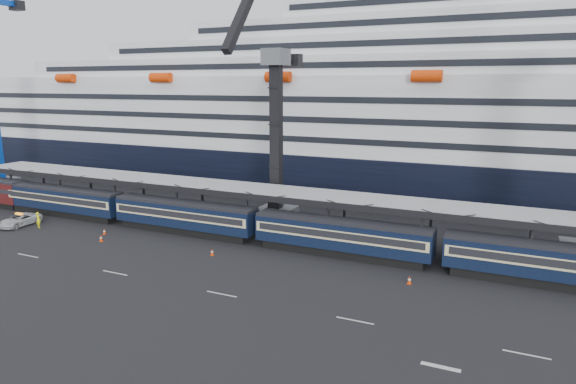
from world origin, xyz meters
The scene contains 12 objects.
ground centered at (0.00, 0.00, 0.00)m, with size 260.00×260.00×0.00m, color black.
lane_markings centered at (8.15, -5.23, 0.01)m, with size 111.00×4.27×0.02m.
train centered at (-4.65, 10.00, 2.20)m, with size 133.05×3.00×4.05m.
canopy centered at (0.00, 14.00, 5.25)m, with size 130.00×6.25×5.53m.
cruise_ship centered at (-1.08, 45.99, 12.34)m, with size 214.09×28.84×34.00m.
crane_dark_near centered at (-20.00, 18.59, 11.93)m, with size 4.50×17.75×35.08m.
pickup_truck centered at (-49.11, 3.76, 0.75)m, with size 2.50×5.43×1.51m, color silver.
worker centered at (-46.09, 4.08, 1.01)m, with size 0.74×0.48×2.02m, color #FFF70D.
traffic_cone_a centered at (-34.68, 3.04, 0.40)m, with size 0.41×0.41×0.81m.
traffic_cone_b centered at (-36.46, 5.38, 0.36)m, with size 0.36×0.36×0.73m.
traffic_cone_c centered at (-20.41, 4.32, 0.36)m, with size 0.37×0.37×0.74m.
traffic_cone_d centered at (0.22, 5.17, 0.39)m, with size 0.39×0.39×0.79m.
Camera 1 is at (8.68, -39.22, 17.83)m, focal length 32.00 mm.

